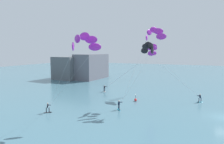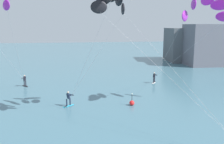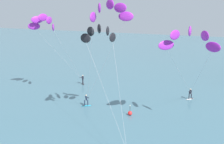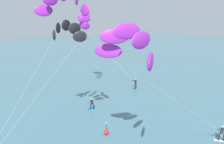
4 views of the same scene
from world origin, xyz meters
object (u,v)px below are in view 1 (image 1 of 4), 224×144
(kitesurfer_mid_water, at_px, (151,51))
(kitesurfer_far_out, at_px, (150,51))
(marker_buoy, at_px, (135,100))
(kitesurfer_nearshore, at_px, (152,36))
(kitesurfer_downwind, at_px, (83,45))

(kitesurfer_mid_water, xyz_separation_m, kitesurfer_far_out, (9.68, 2.41, -0.14))
(marker_buoy, bearing_deg, kitesurfer_far_out, -9.04)
(kitesurfer_mid_water, xyz_separation_m, marker_buoy, (2.43, 3.57, -9.96))
(kitesurfer_mid_water, bearing_deg, kitesurfer_nearshore, 3.82)
(kitesurfer_far_out, distance_m, kitesurfer_downwind, 22.59)
(kitesurfer_nearshore, bearing_deg, marker_buoy, 68.35)
(marker_buoy, bearing_deg, kitesurfer_downwind, 168.68)
(kitesurfer_far_out, xyz_separation_m, kitesurfer_downwind, (-22.18, 4.14, 0.92))
(kitesurfer_nearshore, height_order, kitesurfer_far_out, kitesurfer_nearshore)
(kitesurfer_nearshore, distance_m, kitesurfer_downwind, 15.13)
(kitesurfer_downwind, relative_size, marker_buoy, 9.22)
(kitesurfer_nearshore, bearing_deg, kitesurfer_mid_water, -176.18)
(kitesurfer_mid_water, bearing_deg, marker_buoy, 55.74)
(kitesurfer_downwind, xyz_separation_m, marker_buoy, (14.93, -2.99, -10.74))
(kitesurfer_far_out, bearing_deg, kitesurfer_downwind, 169.42)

